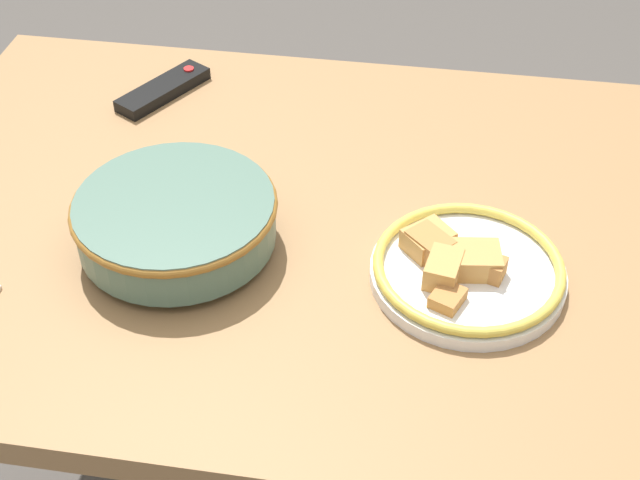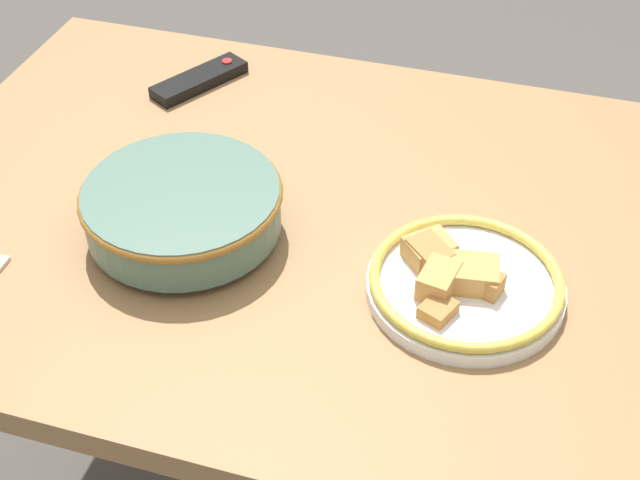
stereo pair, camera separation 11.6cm
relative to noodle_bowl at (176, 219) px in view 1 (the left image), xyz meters
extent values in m
cube|color=olive|center=(0.13, 0.09, -0.07)|extent=(1.18, 0.87, 0.04)
cylinder|color=olive|center=(-0.39, 0.45, -0.43)|extent=(0.06, 0.06, 0.68)
cylinder|color=olive|center=(0.65, 0.45, -0.43)|extent=(0.06, 0.06, 0.68)
cylinder|color=#4C6B5B|center=(0.00, 0.00, -0.04)|extent=(0.12, 0.12, 0.01)
cylinder|color=#4C6B5B|center=(0.00, 0.00, 0.00)|extent=(0.26, 0.26, 0.06)
cylinder|color=#C67A33|center=(0.00, 0.00, -0.01)|extent=(0.24, 0.24, 0.05)
torus|color=#936023|center=(0.00, 0.00, 0.02)|extent=(0.27, 0.27, 0.01)
cylinder|color=white|center=(0.39, -0.01, -0.04)|extent=(0.25, 0.25, 0.02)
torus|color=gold|center=(0.39, -0.01, -0.02)|extent=(0.25, 0.25, 0.01)
cube|color=#B2753D|center=(0.36, -0.07, -0.02)|extent=(0.05, 0.05, 0.02)
cube|color=tan|center=(0.33, 0.03, -0.01)|extent=(0.08, 0.08, 0.03)
cube|color=tan|center=(0.40, 0.00, -0.01)|extent=(0.07, 0.06, 0.03)
cube|color=tan|center=(0.36, -0.03, -0.01)|extent=(0.05, 0.06, 0.03)
cube|color=#B2753D|center=(0.34, 0.01, -0.01)|extent=(0.07, 0.07, 0.03)
cube|color=#B2753D|center=(0.40, -0.01, -0.01)|extent=(0.07, 0.05, 0.03)
cube|color=black|center=(-0.13, 0.37, -0.04)|extent=(0.13, 0.18, 0.02)
cylinder|color=red|center=(-0.10, 0.42, -0.02)|extent=(0.02, 0.02, 0.00)
camera|label=1|loc=(0.33, -0.86, 0.76)|focal=50.00mm
camera|label=2|loc=(0.44, -0.84, 0.76)|focal=50.00mm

